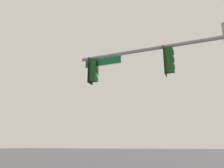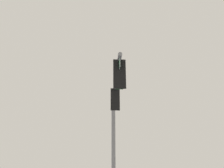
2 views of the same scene
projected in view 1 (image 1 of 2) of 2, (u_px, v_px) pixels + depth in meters
The scene contains 1 object.
signal_pole_near at pixel (174, 78), 9.11m from camera, with size 6.70×0.70×6.82m.
Camera 1 is at (-5.67, 3.96, 1.98)m, focal length 35.00 mm.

